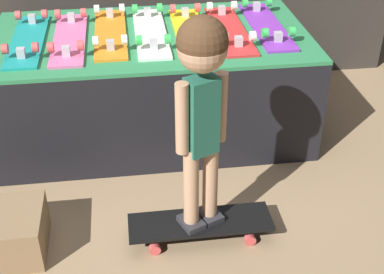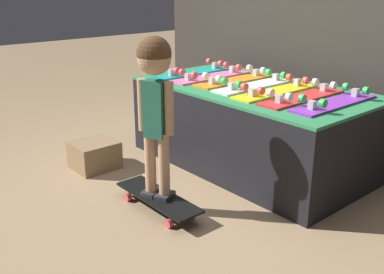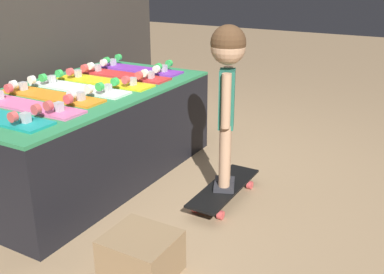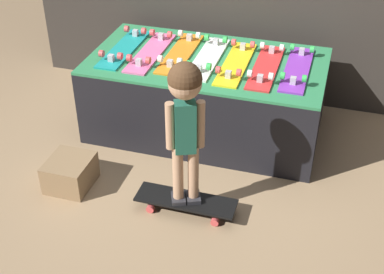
{
  "view_description": "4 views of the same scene",
  "coord_description": "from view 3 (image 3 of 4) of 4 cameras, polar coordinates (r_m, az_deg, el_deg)",
  "views": [
    {
      "loc": [
        -0.16,
        -2.29,
        1.74
      ],
      "look_at": [
        0.13,
        -0.18,
        0.37
      ],
      "focal_mm": 50.0,
      "sensor_mm": 36.0,
      "label": 1
    },
    {
      "loc": [
        2.18,
        -1.92,
        1.36
      ],
      "look_at": [
        0.08,
        -0.13,
        0.39
      ],
      "focal_mm": 42.0,
      "sensor_mm": 36.0,
      "label": 2
    },
    {
      "loc": [
        -2.13,
        -1.51,
        1.36
      ],
      "look_at": [
        0.16,
        -0.22,
        0.37
      ],
      "focal_mm": 42.0,
      "sensor_mm": 36.0,
      "label": 3
    },
    {
      "loc": [
        0.93,
        -2.98,
        2.37
      ],
      "look_at": [
        0.09,
        -0.18,
        0.39
      ],
      "focal_mm": 50.0,
      "sensor_mm": 36.0,
      "label": 4
    }
  ],
  "objects": [
    {
      "name": "skateboard_orange_on_rack",
      "position": [
        2.91,
        -17.45,
        5.21
      ],
      "size": [
        0.18,
        0.73,
        0.09
      ],
      "color": "orange",
      "rests_on": "display_rack"
    },
    {
      "name": "skateboard_purple_on_rack",
      "position": [
        3.55,
        -6.92,
        8.7
      ],
      "size": [
        0.18,
        0.73,
        0.09
      ],
      "color": "purple",
      "rests_on": "display_rack"
    },
    {
      "name": "storage_box",
      "position": [
        2.18,
        -6.48,
        -14.66
      ],
      "size": [
        0.29,
        0.32,
        0.21
      ],
      "color": "#8E704C",
      "rests_on": "ground_plane"
    },
    {
      "name": "skateboard_red_on_rack",
      "position": [
        3.35,
        -8.71,
        7.92
      ],
      "size": [
        0.18,
        0.73,
        0.09
      ],
      "color": "red",
      "rests_on": "display_rack"
    },
    {
      "name": "skateboard_yellow_on_rack",
      "position": [
        3.18,
        -11.07,
        7.08
      ],
      "size": [
        0.18,
        0.73,
        0.09
      ],
      "color": "yellow",
      "rests_on": "display_rack"
    },
    {
      "name": "child",
      "position": [
        2.56,
        4.51,
        7.53
      ],
      "size": [
        0.22,
        0.2,
        0.98
      ],
      "rotation": [
        0.0,
        0.0,
        0.39
      ],
      "color": "#2D2D33",
      "rests_on": "skateboard_on_floor"
    },
    {
      "name": "skateboard_pink_on_rack",
      "position": [
        2.73,
        -20.09,
        3.92
      ],
      "size": [
        0.18,
        0.73,
        0.09
      ],
      "color": "pink",
      "rests_on": "display_rack"
    },
    {
      "name": "ground_plane",
      "position": [
        2.94,
        -5.26,
        -6.89
      ],
      "size": [
        16.0,
        16.0,
        0.0
      ],
      "primitive_type": "plane",
      "color": "#9E7F5B"
    },
    {
      "name": "skateboard_on_floor",
      "position": [
        2.8,
        4.11,
        -6.6
      ],
      "size": [
        0.66,
        0.2,
        0.09
      ],
      "color": "black",
      "rests_on": "ground_plane"
    },
    {
      "name": "display_rack",
      "position": [
        3.13,
        -13.54,
        0.47
      ],
      "size": [
        1.77,
        0.96,
        0.61
      ],
      "color": "black",
      "rests_on": "ground_plane"
    },
    {
      "name": "skateboard_white_on_rack",
      "position": [
        3.04,
        -14.17,
        6.2
      ],
      "size": [
        0.18,
        0.73,
        0.09
      ],
      "color": "white",
      "rests_on": "display_rack"
    }
  ]
}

